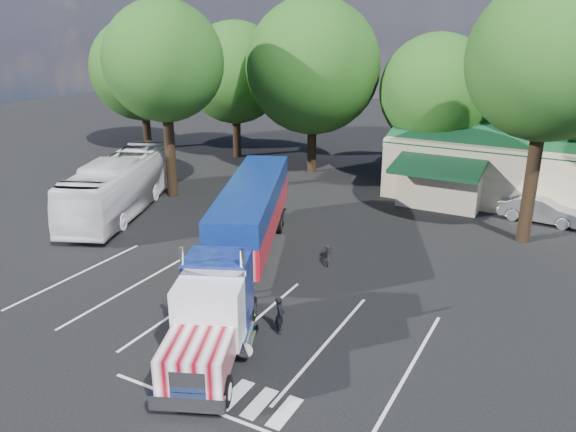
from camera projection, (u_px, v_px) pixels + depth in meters
The scene contains 12 objects.
ground at pixel (260, 255), 28.52m from camera, with size 120.00×120.00×0.00m, color black.
tree_row_a at pixel (142, 69), 49.70m from camera, with size 9.00×9.00×11.68m.
tree_row_b at pixel (235, 73), 46.76m from camera, with size 8.40×8.40×11.35m.
tree_row_c at pixel (313, 67), 41.55m from camera, with size 10.00×10.00×13.05m.
tree_row_d at pixel (437, 92), 39.09m from camera, with size 8.00×8.00×10.60m.
tree_near_left at pixel (164, 62), 35.28m from camera, with size 7.60×7.60×12.65m.
tree_near_right at pixel (549, 60), 27.30m from camera, with size 8.00×8.00×13.50m.
semi_truck at pixel (244, 230), 25.68m from camera, with size 9.40×18.22×3.94m.
woman at pixel (280, 315), 21.27m from camera, with size 0.55×0.36×1.49m, color black.
bicycle at pixel (328, 252), 27.70m from camera, with size 0.65×1.86×0.98m, color black.
tour_bus at pixel (120, 185), 34.47m from camera, with size 2.87×12.28×3.42m, color silver.
silver_sedan at pixel (541, 209), 33.01m from camera, with size 1.63×4.67×1.54m, color #B6B8BE.
Camera 1 is at (13.71, -22.43, 11.34)m, focal length 35.00 mm.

